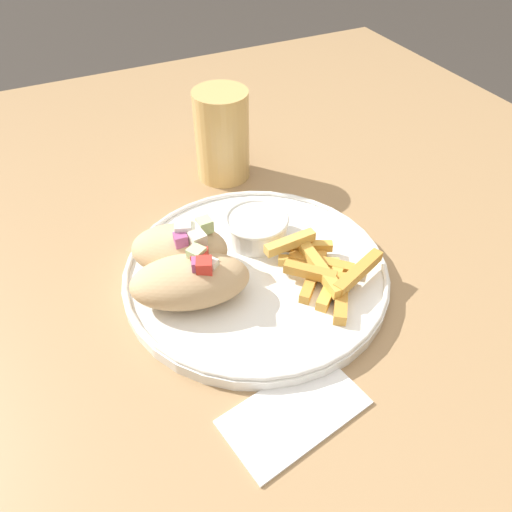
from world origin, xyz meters
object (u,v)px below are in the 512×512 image
object	(u,v)px
pita_sandwich_near	(190,280)
pita_sandwich_far	(180,248)
water_glass	(222,139)
plate	(256,272)
sauce_ramekin	(256,226)
fries_pile	(323,270)

from	to	relation	value
pita_sandwich_near	pita_sandwich_far	bearing A→B (deg)	98.17
water_glass	plate	bearing A→B (deg)	-103.53
plate	pita_sandwich_far	distance (m)	0.09
pita_sandwich_far	water_glass	size ratio (longest dim) A/B	1.00
pita_sandwich_near	sauce_ramekin	distance (m)	0.12
sauce_ramekin	water_glass	xyz separation A→B (m)	(0.03, 0.16, 0.02)
sauce_ramekin	water_glass	distance (m)	0.17
fries_pile	water_glass	size ratio (longest dim) A/B	1.01
pita_sandwich_near	sauce_ramekin	size ratio (longest dim) A/B	1.80
pita_sandwich_far	sauce_ramekin	bearing A→B (deg)	32.51
pita_sandwich_far	fries_pile	distance (m)	0.16
plate	pita_sandwich_far	xyz separation A→B (m)	(-0.07, 0.04, 0.03)
sauce_ramekin	water_glass	world-z (taller)	water_glass
pita_sandwich_far	fries_pile	size ratio (longest dim) A/B	0.99
pita_sandwich_far	water_glass	world-z (taller)	water_glass
pita_sandwich_far	water_glass	xyz separation A→B (m)	(0.12, 0.17, 0.02)
pita_sandwich_far	pita_sandwich_near	bearing A→B (deg)	-69.72
fries_pile	water_glass	xyz separation A→B (m)	(-0.01, 0.25, 0.03)
pita_sandwich_near	fries_pile	world-z (taller)	pita_sandwich_near
pita_sandwich_far	fries_pile	bearing A→B (deg)	-4.78
pita_sandwich_near	pita_sandwich_far	xyz separation A→B (m)	(0.01, 0.05, 0.00)
plate	sauce_ramekin	xyz separation A→B (m)	(0.02, 0.05, 0.02)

